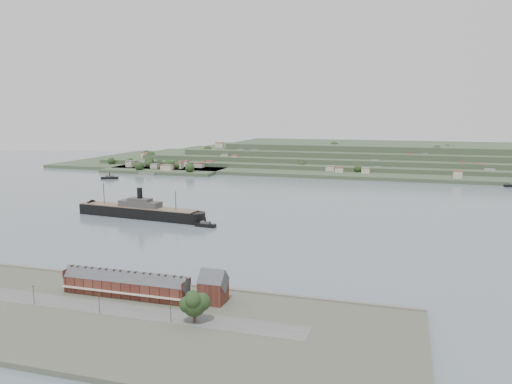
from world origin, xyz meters
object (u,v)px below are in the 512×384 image
(gabled_building, at_px, (213,287))
(steamship, at_px, (135,211))
(fig_tree, at_px, (195,304))
(tugboat, at_px, (205,225))
(terrace_row, at_px, (126,285))

(gabled_building, relative_size, steamship, 0.13)
(steamship, relative_size, fig_tree, 9.26)
(steamship, xyz_separation_m, fig_tree, (119.91, -164.17, 4.41))
(tugboat, bearing_deg, gabled_building, -66.29)
(terrace_row, xyz_separation_m, fig_tree, (38.42, -16.63, 2.52))
(gabled_building, bearing_deg, terrace_row, -173.88)
(fig_tree, bearing_deg, tugboat, 111.05)
(steamship, bearing_deg, terrace_row, -61.09)
(terrace_row, bearing_deg, gabled_building, 6.12)
(terrace_row, distance_m, gabled_building, 37.74)
(steamship, relative_size, tugboat, 7.34)
(steamship, bearing_deg, gabled_building, -50.34)
(terrace_row, distance_m, tugboat, 134.66)
(gabled_building, height_order, tugboat, gabled_building)
(gabled_building, distance_m, tugboat, 141.22)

